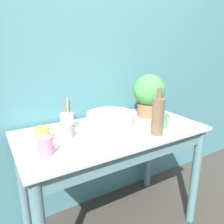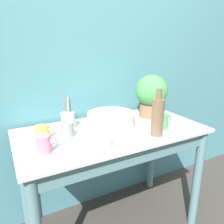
% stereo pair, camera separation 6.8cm
% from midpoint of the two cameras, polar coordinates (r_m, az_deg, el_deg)
% --- Properties ---
extents(wall_back, '(6.00, 0.05, 2.40)m').
position_cam_midpoint_polar(wall_back, '(1.66, -4.88, 13.29)').
color(wall_back, teal).
rests_on(wall_back, ground_plane).
extents(counter_table, '(1.21, 0.62, 0.78)m').
position_cam_midpoint_polar(counter_table, '(1.48, 1.79, -10.87)').
color(counter_table, slate).
rests_on(counter_table, ground_plane).
extents(potted_plant, '(0.24, 0.24, 0.32)m').
position_cam_midpoint_polar(potted_plant, '(1.67, 11.38, 4.60)').
color(potted_plant, '#A36647').
rests_on(potted_plant, counter_table).
extents(bowl_wash_large, '(0.32, 0.32, 0.10)m').
position_cam_midpoint_polar(bowl_wash_large, '(1.45, 1.09, -2.13)').
color(bowl_wash_large, beige).
rests_on(bowl_wash_large, counter_table).
extents(bottle_tall, '(0.07, 0.07, 0.29)m').
position_cam_midpoint_polar(bottle_tall, '(1.34, 13.29, -1.13)').
color(bottle_tall, brown).
rests_on(bottle_tall, counter_table).
extents(mug_yellow, '(0.11, 0.08, 0.08)m').
position_cam_midpoint_polar(mug_yellow, '(1.34, -16.36, -5.09)').
color(mug_yellow, '#E5CC4C').
rests_on(mug_yellow, counter_table).
extents(mug_pink, '(0.11, 0.07, 0.09)m').
position_cam_midpoint_polar(mug_pink, '(1.16, -15.75, -8.12)').
color(mug_pink, pink).
rests_on(mug_pink, counter_table).
extents(mug_grey, '(0.11, 0.07, 0.09)m').
position_cam_midpoint_polar(mug_grey, '(1.33, -10.06, -4.58)').
color(mug_grey, gray).
rests_on(mug_grey, counter_table).
extents(mug_green, '(0.11, 0.07, 0.10)m').
position_cam_midpoint_polar(mug_green, '(1.48, 14.47, -2.35)').
color(mug_green, '#4C935B').
rests_on(mug_green, counter_table).
extents(bowl_small_cream, '(0.18, 0.18, 0.05)m').
position_cam_midpoint_polar(bowl_small_cream, '(1.21, -2.60, -7.68)').
color(bowl_small_cream, beige).
rests_on(bowl_small_cream, counter_table).
extents(utensil_cup, '(0.09, 0.09, 0.23)m').
position_cam_midpoint_polar(utensil_cup, '(1.45, -10.14, -2.15)').
color(utensil_cup, silver).
rests_on(utensil_cup, counter_table).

